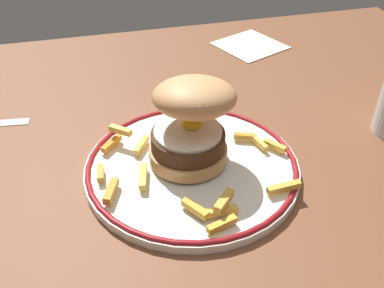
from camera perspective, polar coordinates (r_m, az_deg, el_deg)
ground_plane at (r=64.07cm, az=3.73°, el=-3.21°), size 114.44×97.99×4.00cm
dinner_plate at (r=59.89cm, az=0.00°, el=-2.90°), size 28.79×28.79×1.60cm
burger at (r=57.20cm, az=-0.10°, el=3.26°), size 13.50×13.96×12.28cm
fries_pile at (r=57.62cm, az=-0.50°, el=-2.99°), size 25.86×25.55×2.49cm
napkin at (r=96.33cm, az=7.44°, el=12.49°), size 15.95×15.91×0.40cm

